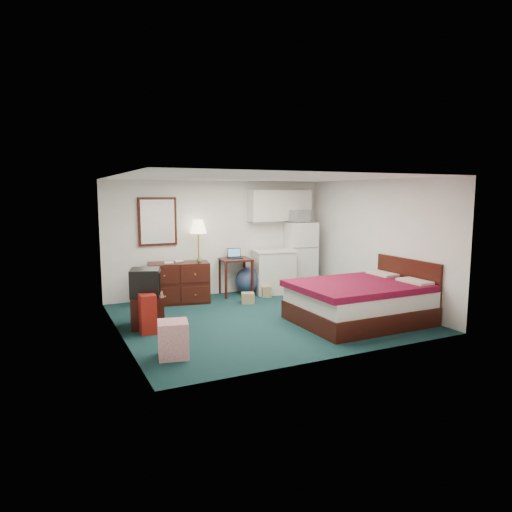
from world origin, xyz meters
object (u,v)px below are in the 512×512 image
floor_lamp (199,259)px  fridge (300,256)px  bed (359,303)px  tv_stand (147,310)px  suitcase (147,313)px  kitchen_counter (274,272)px  desk (236,277)px  dresser (179,283)px

floor_lamp → fridge: 2.43m
fridge → bed: bearing=-90.4°
tv_stand → suitcase: (-0.08, -0.35, 0.05)m
kitchen_counter → tv_stand: kitchen_counter is taller
floor_lamp → fridge: floor_lamp is taller
kitchen_counter → suitcase: 3.68m
fridge → tv_stand: bearing=-148.9°
floor_lamp → fridge: size_ratio=1.07×
bed → desk: bearing=110.7°
bed → suitcase: bearing=163.9°
dresser → suitcase: dresser is taller
bed → fridge: bearing=79.4°
floor_lamp → desk: (0.80, -0.12, -0.43)m
suitcase → desk: bearing=40.1°
floor_lamp → bed: bearing=-57.7°
dresser → bed: dresser is taller
floor_lamp → desk: bearing=-8.5°
kitchen_counter → bed: (0.23, -2.75, -0.12)m
floor_lamp → bed: size_ratio=0.78×
tv_stand → suitcase: 0.36m
kitchen_counter → fridge: (0.75, 0.10, 0.32)m
dresser → fridge: bearing=13.2°
kitchen_counter → dresser: bearing=-169.1°
floor_lamp → dresser: bearing=-152.2°
kitchen_counter → bed: 2.76m
desk → tv_stand: 2.76m
dresser → kitchen_counter: 2.20m
floor_lamp → kitchen_counter: 1.73m
desk → bed: bearing=-61.8°
dresser → floor_lamp: bearing=38.9°
desk → bed: 3.09m
desk → tv_stand: size_ratio=1.39×
desk → suitcase: desk is taller
fridge → tv_stand: 4.21m
fridge → kitchen_counter: bearing=-162.7°
fridge → dresser: bearing=-167.9°
bed → suitcase: size_ratio=3.40×
floor_lamp → kitchen_counter: floor_lamp is taller
fridge → tv_stand: size_ratio=2.67×
dresser → suitcase: 2.03m
floor_lamp → tv_stand: (-1.47, -1.67, -0.57)m
dresser → desk: 1.34m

